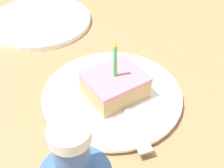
# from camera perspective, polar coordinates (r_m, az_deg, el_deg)

# --- Properties ---
(ground_plane) EXTENTS (2.40, 2.40, 0.04)m
(ground_plane) POSITION_cam_1_polar(r_m,az_deg,el_deg) (0.60, -0.61, -6.65)
(ground_plane) COLOR #9E754C
(ground_plane) RESTS_ON ground
(plate) EXTENTS (0.27, 0.27, 0.02)m
(plate) POSITION_cam_1_polar(r_m,az_deg,el_deg) (0.61, 0.00, -2.11)
(plate) COLOR white
(plate) RESTS_ON ground_plane
(cake_slice) EXTENTS (0.09, 0.11, 0.12)m
(cake_slice) POSITION_cam_1_polar(r_m,az_deg,el_deg) (0.58, 0.54, -0.13)
(cake_slice) COLOR tan
(cake_slice) RESTS_ON plate
(fork) EXTENTS (0.18, 0.06, 0.00)m
(fork) POSITION_cam_1_polar(r_m,az_deg,el_deg) (0.55, 3.38, -6.19)
(fork) COLOR #B2B2B7
(fork) RESTS_ON plate
(side_plate) EXTENTS (0.26, 0.26, 0.01)m
(side_plate) POSITION_cam_1_polar(r_m,az_deg,el_deg) (0.86, -12.98, 11.19)
(side_plate) COLOR white
(side_plate) RESTS_ON ground_plane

